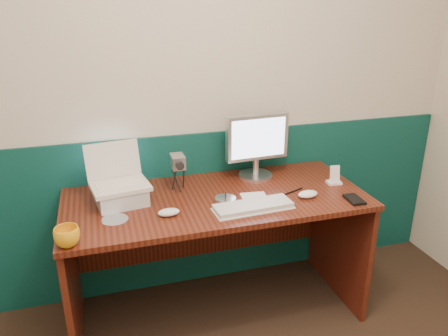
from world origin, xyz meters
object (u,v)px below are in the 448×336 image
object	(u,v)px
laptop	(118,167)
mug	(67,237)
desk	(217,257)
camcorder	(178,173)
keyboard	(253,207)
monitor	(256,147)

from	to	relation	value
laptop	mug	world-z (taller)	laptop
desk	mug	distance (m)	0.90
mug	camcorder	distance (m)	0.72
laptop	mug	distance (m)	0.47
laptop	camcorder	size ratio (longest dim) A/B	1.43
camcorder	keyboard	bearing A→B (deg)	-47.93
mug	keyboard	bearing A→B (deg)	6.82
desk	laptop	distance (m)	0.76
desk	monitor	world-z (taller)	monitor
camcorder	laptop	bearing A→B (deg)	-165.32
desk	mug	bearing A→B (deg)	-157.96
monitor	mug	distance (m)	1.16
laptop	monitor	bearing A→B (deg)	1.04
mug	camcorder	world-z (taller)	camcorder
laptop	keyboard	distance (m)	0.71
mug	monitor	bearing A→B (deg)	25.92
keyboard	monitor	bearing A→B (deg)	64.61
desk	keyboard	distance (m)	0.45
keyboard	camcorder	world-z (taller)	camcorder
monitor	keyboard	bearing A→B (deg)	-115.39
laptop	camcorder	xyz separation A→B (m)	(0.32, 0.09, -0.10)
mug	laptop	bearing A→B (deg)	55.22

